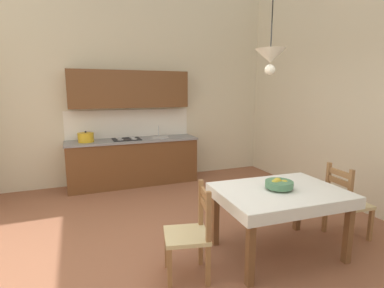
{
  "coord_description": "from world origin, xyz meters",
  "views": [
    {
      "loc": [
        -1.15,
        -2.89,
        1.81
      ],
      "look_at": [
        0.47,
        1.16,
        1.03
      ],
      "focal_mm": 27.53,
      "sensor_mm": 36.0,
      "label": 1
    }
  ],
  "objects_px": {
    "dining_chair_window_side": "(346,203)",
    "pendant_lamp": "(270,57)",
    "dining_table": "(279,200)",
    "dining_chair_tv_side": "(190,234)",
    "fruit_bowl": "(279,184)",
    "kitchen_cabinetry": "(132,141)"
  },
  "relations": [
    {
      "from": "kitchen_cabinetry",
      "to": "dining_chair_window_side",
      "type": "bearing_deg",
      "value": -57.3
    },
    {
      "from": "dining_table",
      "to": "dining_chair_window_side",
      "type": "bearing_deg",
      "value": 0.06
    },
    {
      "from": "dining_table",
      "to": "dining_chair_window_side",
      "type": "distance_m",
      "value": 1.04
    },
    {
      "from": "dining_chair_tv_side",
      "to": "dining_chair_window_side",
      "type": "xyz_separation_m",
      "value": [
        2.09,
        0.02,
        0.0
      ]
    },
    {
      "from": "pendant_lamp",
      "to": "dining_chair_tv_side",
      "type": "bearing_deg",
      "value": -171.84
    },
    {
      "from": "fruit_bowl",
      "to": "pendant_lamp",
      "type": "relative_size",
      "value": 0.37
    },
    {
      "from": "dining_table",
      "to": "pendant_lamp",
      "type": "bearing_deg",
      "value": 137.91
    },
    {
      "from": "dining_chair_tv_side",
      "to": "pendant_lamp",
      "type": "relative_size",
      "value": 1.16
    },
    {
      "from": "dining_chair_window_side",
      "to": "fruit_bowl",
      "type": "relative_size",
      "value": 3.1
    },
    {
      "from": "dining_table",
      "to": "dining_chair_tv_side",
      "type": "xyz_separation_m",
      "value": [
        -1.07,
        -0.02,
        -0.19
      ]
    },
    {
      "from": "pendant_lamp",
      "to": "dining_table",
      "type": "bearing_deg",
      "value": -42.09
    },
    {
      "from": "dining_table",
      "to": "pendant_lamp",
      "type": "height_order",
      "value": "pendant_lamp"
    },
    {
      "from": "dining_chair_window_side",
      "to": "dining_chair_tv_side",
      "type": "bearing_deg",
      "value": -179.36
    },
    {
      "from": "kitchen_cabinetry",
      "to": "dining_chair_tv_side",
      "type": "xyz_separation_m",
      "value": [
        -0.04,
        -3.21,
        -0.41
      ]
    },
    {
      "from": "dining_chair_tv_side",
      "to": "fruit_bowl",
      "type": "xyz_separation_m",
      "value": [
        1.05,
        0.03,
        0.37
      ]
    },
    {
      "from": "dining_table",
      "to": "fruit_bowl",
      "type": "distance_m",
      "value": 0.18
    },
    {
      "from": "fruit_bowl",
      "to": "pendant_lamp",
      "type": "height_order",
      "value": "pendant_lamp"
    },
    {
      "from": "dining_chair_tv_side",
      "to": "dining_chair_window_side",
      "type": "distance_m",
      "value": 2.09
    },
    {
      "from": "dining_table",
      "to": "dining_chair_tv_side",
      "type": "relative_size",
      "value": 1.51
    },
    {
      "from": "dining_chair_window_side",
      "to": "pendant_lamp",
      "type": "distance_m",
      "value": 2.07
    },
    {
      "from": "dining_chair_tv_side",
      "to": "dining_chair_window_side",
      "type": "relative_size",
      "value": 1.0
    },
    {
      "from": "kitchen_cabinetry",
      "to": "dining_chair_tv_side",
      "type": "height_order",
      "value": "kitchen_cabinetry"
    }
  ]
}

